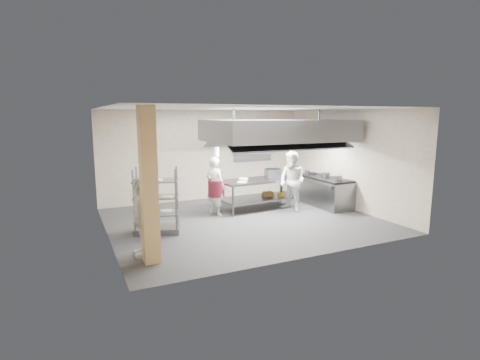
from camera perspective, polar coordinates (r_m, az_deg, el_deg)
name	(u,v)px	position (r m, az deg, el deg)	size (l,w,h in m)	color
floor	(244,220)	(10.25, 0.55, -6.14)	(7.00, 7.00, 0.00)	#323234
ceiling	(244,108)	(9.87, 0.58, 10.86)	(7.00, 7.00, 0.00)	silver
wall_back	(205,155)	(12.70, -5.36, 3.79)	(7.00, 7.00, 0.00)	gray
wall_left	(105,174)	(9.01, -19.91, 0.82)	(6.00, 6.00, 0.00)	gray
wall_right	(347,159)	(11.89, 15.95, 3.05)	(6.00, 6.00, 0.00)	gray
column	(149,186)	(7.24, -13.71, -0.94)	(0.30, 0.30, 3.00)	tan
exhaust_hood	(278,130)	(10.84, 5.89, 7.54)	(4.00, 2.50, 0.60)	slate
hood_strip_a	(250,142)	(10.42, 1.59, 5.74)	(1.60, 0.12, 0.04)	white
hood_strip_b	(304,141)	(11.35, 9.77, 5.93)	(1.60, 0.12, 0.04)	white
wall_shelf	(254,153)	(13.27, 2.22, 4.08)	(1.50, 0.28, 0.04)	slate
island	(259,194)	(11.45, 2.88, -2.12)	(2.42, 1.01, 0.91)	gray
island_worktop	(259,180)	(11.37, 2.90, -0.03)	(2.42, 1.01, 0.06)	slate
island_undershelf	(259,199)	(11.49, 2.87, -2.88)	(2.23, 0.91, 0.04)	slate
pass_rack	(156,201)	(9.21, -12.64, -3.09)	(1.06, 0.62, 1.60)	slate
cooking_range	(324,192)	(12.17, 12.68, -1.81)	(0.80, 2.00, 0.84)	gray
range_top	(325,178)	(12.09, 12.76, 0.28)	(0.78, 1.96, 0.06)	black
chef_head	(215,186)	(10.62, -3.85, -0.94)	(0.61, 0.40, 1.68)	white
chef_line	(292,181)	(11.20, 7.94, -0.22)	(0.86, 0.67, 1.77)	silver
chef_plating	(141,217)	(7.76, -14.84, -5.50)	(0.95, 0.40, 1.62)	silver
griddle	(273,173)	(11.92, 5.07, 1.10)	(0.47, 0.37, 0.23)	slate
wicker_basket	(268,194)	(11.79, 4.27, -2.13)	(0.31, 0.21, 0.14)	#99673D
stockpot	(326,175)	(11.89, 12.98, 0.71)	(0.26, 0.26, 0.18)	gray
plate_stack	(157,212)	(9.28, -12.57, -4.79)	(0.28, 0.28, 0.05)	white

